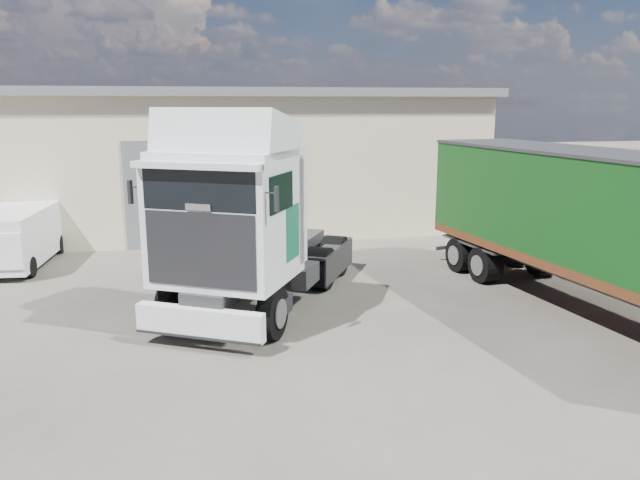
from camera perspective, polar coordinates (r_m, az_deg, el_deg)
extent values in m
plane|color=#2A2722|center=(12.23, -2.30, -10.64)|extent=(120.00, 120.00, 0.00)
cube|color=beige|center=(27.53, -20.54, 6.87)|extent=(30.00, 12.00, 5.00)
cube|color=#525557|center=(27.44, -20.97, 12.38)|extent=(30.60, 12.60, 0.30)
cube|color=#525557|center=(21.30, -12.11, 4.08)|extent=(4.00, 0.08, 3.60)
cube|color=#525557|center=(27.44, -21.00, 12.80)|extent=(30.60, 0.40, 0.15)
cube|color=maroon|center=(21.96, 25.85, 1.90)|extent=(0.35, 26.00, 2.50)
cylinder|color=black|center=(13.39, -8.95, -6.14)|extent=(2.81, 2.22, 1.12)
cylinder|color=black|center=(16.65, -3.46, -2.32)|extent=(2.86, 2.24, 1.12)
cylinder|color=black|center=(18.00, -1.84, -1.17)|extent=(2.86, 2.24, 1.12)
cube|color=#2D2D30|center=(15.50, -4.96, -1.96)|extent=(4.15, 6.57, 0.32)
cube|color=silver|center=(12.54, -10.95, -7.42)|extent=(2.49, 1.51, 0.58)
cube|color=silver|center=(13.26, -8.53, 1.90)|extent=(3.47, 3.39, 2.58)
cube|color=black|center=(12.28, -10.88, -0.92)|extent=(2.07, 1.16, 1.48)
cube|color=black|center=(12.08, -11.05, 4.47)|extent=(2.11, 1.18, 0.79)
cube|color=silver|center=(13.25, -8.37, 9.14)|extent=(3.27, 3.04, 1.29)
cube|color=#0B503A|center=(14.28, -12.59, 1.31)|extent=(0.39, 0.70, 1.16)
cube|color=#0B503A|center=(13.20, -2.50, 0.70)|extent=(0.39, 0.70, 1.16)
cylinder|color=#2D2D30|center=(16.70, -3.24, -0.11)|extent=(1.57, 1.57, 0.13)
cylinder|color=black|center=(18.53, 16.25, -1.49)|extent=(2.48, 1.29, 0.98)
cube|color=#2D2D30|center=(15.65, 24.27, -3.33)|extent=(2.21, 11.14, 0.32)
cube|color=#5A2B14|center=(15.58, 24.37, -2.25)|extent=(3.77, 11.35, 0.22)
cube|color=black|center=(15.32, 24.81, 2.53)|extent=(3.77, 11.35, 2.41)
cube|color=#2D2D30|center=(15.19, 25.23, 7.09)|extent=(3.83, 11.41, 0.07)
cylinder|color=black|center=(19.49, -27.14, -2.29)|extent=(1.78, 0.73, 0.60)
cylinder|color=black|center=(22.16, -24.65, -0.41)|extent=(1.78, 0.73, 0.60)
cube|color=silver|center=(20.69, -25.99, 0.46)|extent=(2.05, 4.29, 1.54)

